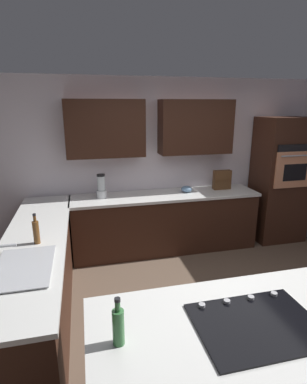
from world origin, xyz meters
The scene contains 15 objects.
ground_plane centered at (0.00, 0.00, 0.00)m, with size 14.00×14.00×0.00m, color brown.
wall_back centered at (0.08, -2.04, 1.46)m, with size 6.00×0.44×2.60m.
lower_cabinets_back centered at (0.10, -1.72, 0.43)m, with size 2.80×0.60×0.86m, color #381E14.
countertop_back centered at (0.10, -1.72, 0.88)m, with size 2.84×0.64×0.04m, color silver.
lower_cabinets_side centered at (1.82, -0.55, 0.43)m, with size 0.60×2.90×0.86m, color #381E14.
countertop_side centered at (1.82, -0.55, 0.88)m, with size 0.64×2.94×0.04m, color silver.
island_top centered at (0.31, 1.13, 0.88)m, with size 2.07×1.05×0.04m, color silver.
wall_oven centered at (-1.85, -1.72, 1.01)m, with size 0.80×0.66×2.02m.
sink_unit centered at (1.83, 0.09, 0.92)m, with size 0.46×0.70×0.23m.
cooktop centered at (0.31, 1.13, 0.91)m, with size 0.76×0.56×0.03m.
blender centered at (1.05, -1.77, 1.05)m, with size 0.15×0.15×0.35m.
mixing_bowl centered at (-0.25, -1.77, 0.95)m, with size 0.17×0.17×0.09m, color #668CB2.
spice_rack centered at (-0.85, -1.80, 1.05)m, with size 0.28×0.11×0.30m.
dish_soap_bottle centered at (1.77, -0.39, 1.02)m, with size 0.06×0.06×0.31m.
oil_bottle centered at (1.16, 1.08, 1.02)m, with size 0.07×0.07×0.30m.
Camera 1 is at (1.29, 2.50, 2.20)m, focal length 28.35 mm.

